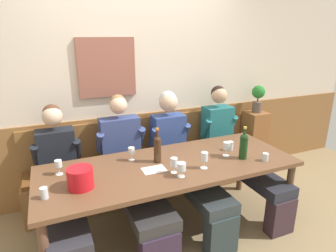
{
  "coord_description": "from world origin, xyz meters",
  "views": [
    {
      "loc": [
        -0.99,
        -2.19,
        1.92
      ],
      "look_at": [
        0.13,
        0.42,
        0.99
      ],
      "focal_mm": 30.61,
      "sensor_mm": 36.0,
      "label": 1
    }
  ],
  "objects_px": {
    "water_tumbler_right": "(265,157)",
    "person_left_seat": "(131,168)",
    "wine_bottle_green_tall": "(244,145)",
    "wine_glass_right_end": "(181,167)",
    "potted_plant": "(258,97)",
    "ice_bucket": "(80,178)",
    "wine_glass_near_bucket": "(204,158)",
    "wall_bench": "(145,173)",
    "wine_glass_by_bottle": "(58,165)",
    "wine_glass_left_end": "(131,151)",
    "dining_table": "(170,171)",
    "wine_glass_center_front": "(174,163)",
    "person_right_seat": "(233,146)",
    "wine_glass_center_rear": "(227,147)",
    "person_center_left_seat": "(61,181)",
    "water_tumbler_left": "(44,193)",
    "person_center_right_seat": "(182,155)",
    "wine_bottle_clear_water": "(157,148)",
    "water_tumbler_center": "(230,146)"
  },
  "relations": [
    {
      "from": "wine_glass_left_end",
      "to": "wine_glass_near_bucket",
      "type": "height_order",
      "value": "wine_glass_near_bucket"
    },
    {
      "from": "wine_glass_right_end",
      "to": "wine_glass_near_bucket",
      "type": "bearing_deg",
      "value": 13.8
    },
    {
      "from": "ice_bucket",
      "to": "potted_plant",
      "type": "distance_m",
      "value": 2.66
    },
    {
      "from": "wine_glass_center_front",
      "to": "wine_glass_near_bucket",
      "type": "relative_size",
      "value": 0.9
    },
    {
      "from": "water_tumbler_right",
      "to": "person_left_seat",
      "type": "bearing_deg",
      "value": 151.81
    },
    {
      "from": "wall_bench",
      "to": "wine_glass_center_rear",
      "type": "height_order",
      "value": "wall_bench"
    },
    {
      "from": "wall_bench",
      "to": "wine_bottle_green_tall",
      "type": "xyz_separation_m",
      "value": [
        0.71,
        -0.92,
        0.6
      ]
    },
    {
      "from": "ice_bucket",
      "to": "dining_table",
      "type": "bearing_deg",
      "value": 7.83
    },
    {
      "from": "wall_bench",
      "to": "person_center_left_seat",
      "type": "distance_m",
      "value": 1.1
    },
    {
      "from": "wall_bench",
      "to": "wine_glass_right_end",
      "type": "height_order",
      "value": "wall_bench"
    },
    {
      "from": "person_center_left_seat",
      "to": "wine_glass_by_bottle",
      "type": "height_order",
      "value": "person_center_left_seat"
    },
    {
      "from": "person_left_seat",
      "to": "person_right_seat",
      "type": "bearing_deg",
      "value": 1.89
    },
    {
      "from": "wine_bottle_clear_water",
      "to": "water_tumbler_left",
      "type": "bearing_deg",
      "value": -165.35
    },
    {
      "from": "wine_glass_left_end",
      "to": "wine_glass_center_front",
      "type": "bearing_deg",
      "value": -55.88
    },
    {
      "from": "wine_glass_near_bucket",
      "to": "person_center_right_seat",
      "type": "bearing_deg",
      "value": 84.94
    },
    {
      "from": "person_left_seat",
      "to": "wine_glass_by_bottle",
      "type": "distance_m",
      "value": 0.73
    },
    {
      "from": "dining_table",
      "to": "ice_bucket",
      "type": "distance_m",
      "value": 0.85
    },
    {
      "from": "person_left_seat",
      "to": "ice_bucket",
      "type": "distance_m",
      "value": 0.73
    },
    {
      "from": "dining_table",
      "to": "wine_glass_near_bucket",
      "type": "distance_m",
      "value": 0.36
    },
    {
      "from": "wine_glass_by_bottle",
      "to": "water_tumbler_left",
      "type": "relative_size",
      "value": 1.51
    },
    {
      "from": "person_right_seat",
      "to": "potted_plant",
      "type": "xyz_separation_m",
      "value": [
        0.67,
        0.42,
        0.46
      ]
    },
    {
      "from": "dining_table",
      "to": "wine_bottle_green_tall",
      "type": "xyz_separation_m",
      "value": [
        0.71,
        -0.16,
        0.21
      ]
    },
    {
      "from": "wall_bench",
      "to": "dining_table",
      "type": "distance_m",
      "value": 0.86
    },
    {
      "from": "wine_glass_by_bottle",
      "to": "wine_glass_left_end",
      "type": "distance_m",
      "value": 0.66
    },
    {
      "from": "ice_bucket",
      "to": "wine_glass_near_bucket",
      "type": "height_order",
      "value": "ice_bucket"
    },
    {
      "from": "person_left_seat",
      "to": "person_right_seat",
      "type": "relative_size",
      "value": 0.99
    },
    {
      "from": "wall_bench",
      "to": "potted_plant",
      "type": "relative_size",
      "value": 7.24
    },
    {
      "from": "person_left_seat",
      "to": "water_tumbler_left",
      "type": "xyz_separation_m",
      "value": [
        -0.81,
        -0.5,
        0.18
      ]
    },
    {
      "from": "wine_glass_center_rear",
      "to": "wine_glass_center_front",
      "type": "distance_m",
      "value": 0.65
    },
    {
      "from": "person_left_seat",
      "to": "wine_glass_center_rear",
      "type": "height_order",
      "value": "person_left_seat"
    },
    {
      "from": "person_right_seat",
      "to": "ice_bucket",
      "type": "height_order",
      "value": "person_right_seat"
    },
    {
      "from": "wine_glass_center_front",
      "to": "water_tumbler_right",
      "type": "xyz_separation_m",
      "value": [
        0.92,
        -0.12,
        -0.06
      ]
    },
    {
      "from": "wine_bottle_green_tall",
      "to": "wine_glass_by_bottle",
      "type": "xyz_separation_m",
      "value": [
        -1.68,
        0.35,
        -0.04
      ]
    },
    {
      "from": "person_center_left_seat",
      "to": "person_right_seat",
      "type": "distance_m",
      "value": 1.96
    },
    {
      "from": "wine_glass_center_front",
      "to": "wine_glass_left_end",
      "type": "height_order",
      "value": "wine_glass_center_front"
    },
    {
      "from": "person_right_seat",
      "to": "wine_bottle_green_tall",
      "type": "xyz_separation_m",
      "value": [
        -0.28,
        -0.54,
        0.25
      ]
    },
    {
      "from": "person_center_right_seat",
      "to": "wine_glass_by_bottle",
      "type": "height_order",
      "value": "person_center_right_seat"
    },
    {
      "from": "person_right_seat",
      "to": "wine_glass_center_rear",
      "type": "bearing_deg",
      "value": -133.36
    },
    {
      "from": "ice_bucket",
      "to": "wine_glass_left_end",
      "type": "distance_m",
      "value": 0.62
    },
    {
      "from": "dining_table",
      "to": "water_tumbler_center",
      "type": "distance_m",
      "value": 0.73
    },
    {
      "from": "person_center_left_seat",
      "to": "wine_glass_center_front",
      "type": "distance_m",
      "value": 1.09
    },
    {
      "from": "person_left_seat",
      "to": "wine_bottle_green_tall",
      "type": "relative_size",
      "value": 4.21
    },
    {
      "from": "wine_bottle_green_tall",
      "to": "water_tumbler_right",
      "type": "relative_size",
      "value": 4.25
    },
    {
      "from": "person_center_right_seat",
      "to": "wine_glass_center_front",
      "type": "relative_size",
      "value": 9.82
    },
    {
      "from": "wall_bench",
      "to": "wine_glass_by_bottle",
      "type": "height_order",
      "value": "wall_bench"
    },
    {
      "from": "ice_bucket",
      "to": "water_tumbler_right",
      "type": "bearing_deg",
      "value": -6.01
    },
    {
      "from": "dining_table",
      "to": "wine_glass_center_front",
      "type": "relative_size",
      "value": 17.03
    },
    {
      "from": "wine_glass_right_end",
      "to": "potted_plant",
      "type": "relative_size",
      "value": 0.34
    },
    {
      "from": "wine_glass_center_front",
      "to": "wine_glass_near_bucket",
      "type": "bearing_deg",
      "value": -5.1
    },
    {
      "from": "wine_glass_near_bucket",
      "to": "ice_bucket",
      "type": "bearing_deg",
      "value": 175.41
    }
  ]
}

